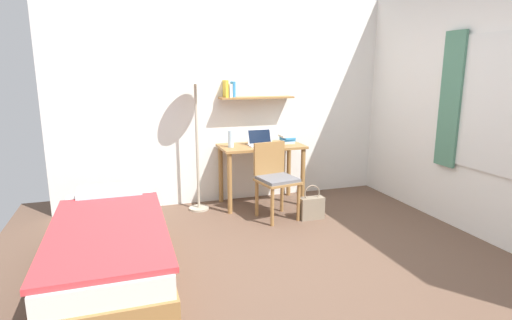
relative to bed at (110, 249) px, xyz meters
The scene contains 11 objects.
ground_plane 1.56m from the bed, 11.63° to the right, with size 5.28×5.28×0.00m, color brown.
wall_back 2.52m from the bed, 48.52° to the left, with size 4.40×0.27×2.60m.
wall_right 3.70m from the bed, ahead, with size 0.10×4.40×2.60m.
bed is the anchor object (origin of this frame).
desk 2.28m from the bed, 38.08° to the left, with size 1.03×0.55×0.75m.
desk_chair 1.99m from the bed, 26.75° to the left, with size 0.48×0.49×0.86m.
standing_lamp 2.15m from the bed, 55.29° to the left, with size 0.38×0.38×1.73m.
laptop 2.32m from the bed, 38.34° to the left, with size 0.32×0.21×0.20m.
water_bottle 2.04m from the bed, 44.76° to the left, with size 0.07×0.07×0.20m, color silver.
book_stack 2.64m from the bed, 34.00° to the left, with size 0.18×0.22×0.10m.
handbag 2.26m from the bed, 18.17° to the left, with size 0.28×0.12×0.40m.
Camera 1 is at (-1.35, -2.99, 1.67)m, focal length 28.71 mm.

